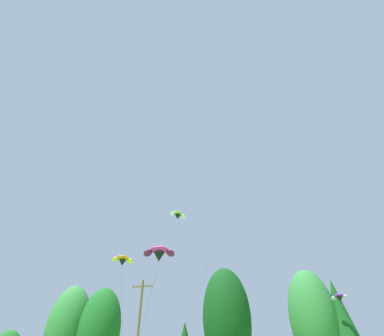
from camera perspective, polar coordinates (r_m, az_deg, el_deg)
name	(u,v)px	position (r m, az deg, el deg)	size (l,w,h in m)	color
treeline_tree_c	(67,329)	(48.90, -22.75, -26.60)	(5.69, 5.69, 14.40)	#472D19
treeline_tree_d	(99,331)	(46.56, -17.38, -27.60)	(5.55, 5.55, 13.90)	#472D19
treeline_tree_f	(227,318)	(41.18, 6.68, -26.57)	(5.92, 5.92, 15.25)	#472D19
treeline_tree_g	(314,319)	(44.78, 22.28, -25.14)	(5.95, 5.95, 15.38)	#472D19
treeline_tree_h	(342,323)	(44.47, 26.83, -24.92)	(4.63, 4.63, 13.76)	#472D19
parafoil_kite_high_magenta	(159,253)	(37.08, -6.31, -15.93)	(4.50, 14.62, 14.83)	#D12893
parafoil_kite_mid_purple	(339,298)	(42.62, 26.41, -21.35)	(10.42, 18.07, 9.85)	purple
parafoil_kite_far_orange	(123,260)	(34.61, -13.14, -16.86)	(6.81, 11.40, 12.72)	orange
parafoil_kite_low_lime_white	(178,215)	(47.23, -2.70, -9.03)	(12.04, 19.00, 23.14)	#93D633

